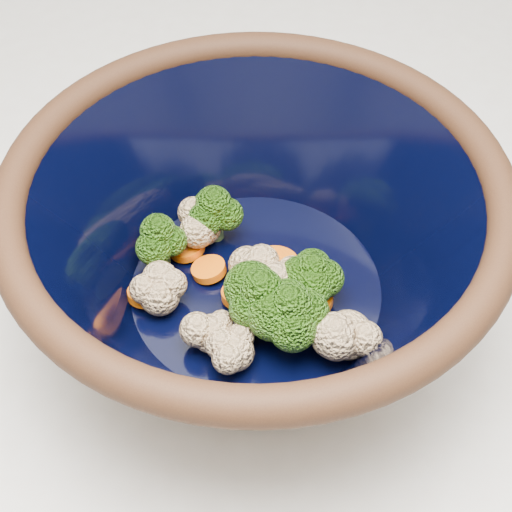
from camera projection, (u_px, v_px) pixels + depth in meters
name	position (u px, v px, depth m)	size (l,w,h in m)	color
counter	(240.00, 469.00, 0.92)	(1.20, 1.20, 0.90)	silver
mixing_bowl	(256.00, 243.00, 0.47)	(0.40, 0.40, 0.14)	black
vegetable_pile	(251.00, 277.00, 0.48)	(0.17, 0.14, 0.06)	#608442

